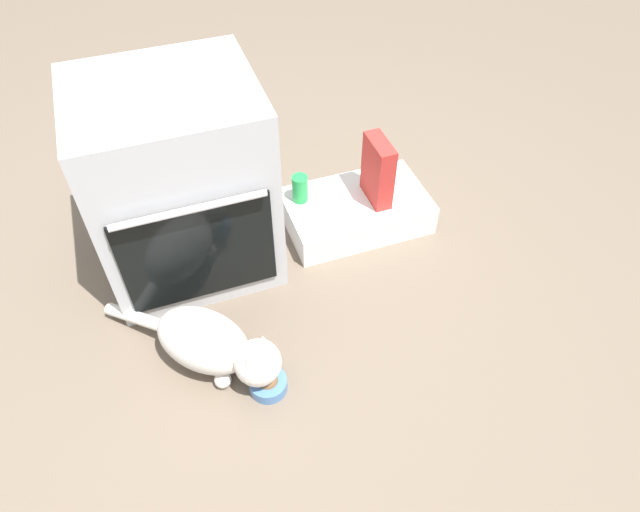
{
  "coord_description": "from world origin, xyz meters",
  "views": [
    {
      "loc": [
        -0.13,
        -1.22,
        1.72
      ],
      "look_at": [
        0.33,
        0.07,
        0.25
      ],
      "focal_mm": 31.88,
      "sensor_mm": 36.0,
      "label": 1
    }
  ],
  "objects_px": {
    "cereal_box": "(378,171)",
    "oven": "(180,184)",
    "cat": "(213,344)",
    "pantry_cabinet": "(356,211)",
    "soda_can": "(300,189)",
    "food_bowl": "(268,383)"
  },
  "relations": [
    {
      "from": "oven",
      "to": "soda_can",
      "type": "xyz_separation_m",
      "value": [
        0.47,
        0.04,
        -0.19
      ]
    },
    {
      "from": "cereal_box",
      "to": "food_bowl",
      "type": "bearing_deg",
      "value": -136.02
    },
    {
      "from": "oven",
      "to": "soda_can",
      "type": "height_order",
      "value": "oven"
    },
    {
      "from": "cat",
      "to": "cereal_box",
      "type": "relative_size",
      "value": 2.05
    },
    {
      "from": "cat",
      "to": "cereal_box",
      "type": "bearing_deg",
      "value": 77.77
    },
    {
      "from": "cat",
      "to": "cereal_box",
      "type": "distance_m",
      "value": 0.95
    },
    {
      "from": "pantry_cabinet",
      "to": "cat",
      "type": "xyz_separation_m",
      "value": [
        -0.73,
        -0.5,
        0.05
      ]
    },
    {
      "from": "soda_can",
      "to": "cat",
      "type": "bearing_deg",
      "value": -130.98
    },
    {
      "from": "oven",
      "to": "pantry_cabinet",
      "type": "relative_size",
      "value": 1.29
    },
    {
      "from": "soda_can",
      "to": "oven",
      "type": "bearing_deg",
      "value": -175.53
    },
    {
      "from": "pantry_cabinet",
      "to": "cereal_box",
      "type": "relative_size",
      "value": 2.12
    },
    {
      "from": "cat",
      "to": "food_bowl",
      "type": "bearing_deg",
      "value": 0.0
    },
    {
      "from": "food_bowl",
      "to": "soda_can",
      "type": "height_order",
      "value": "soda_can"
    },
    {
      "from": "pantry_cabinet",
      "to": "food_bowl",
      "type": "relative_size",
      "value": 4.62
    },
    {
      "from": "pantry_cabinet",
      "to": "cereal_box",
      "type": "bearing_deg",
      "value": -12.62
    },
    {
      "from": "oven",
      "to": "cereal_box",
      "type": "bearing_deg",
      "value": -4.13
    },
    {
      "from": "pantry_cabinet",
      "to": "food_bowl",
      "type": "height_order",
      "value": "pantry_cabinet"
    },
    {
      "from": "oven",
      "to": "cat",
      "type": "distance_m",
      "value": 0.6
    },
    {
      "from": "pantry_cabinet",
      "to": "cereal_box",
      "type": "xyz_separation_m",
      "value": [
        0.08,
        -0.02,
        0.21
      ]
    },
    {
      "from": "cereal_box",
      "to": "oven",
      "type": "bearing_deg",
      "value": 175.87
    },
    {
      "from": "pantry_cabinet",
      "to": "cereal_box",
      "type": "distance_m",
      "value": 0.22
    },
    {
      "from": "cereal_box",
      "to": "soda_can",
      "type": "height_order",
      "value": "cereal_box"
    }
  ]
}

